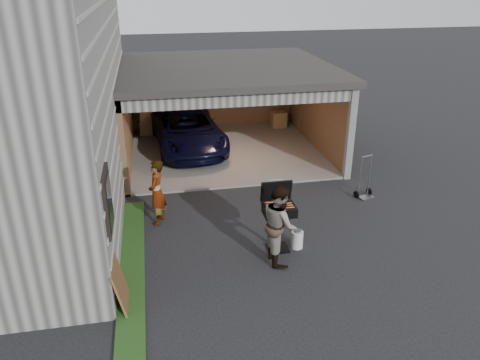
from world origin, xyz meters
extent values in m
plane|color=black|center=(0.00, 0.00, 0.00)|extent=(80.00, 80.00, 0.00)
cube|color=#193814|center=(-2.25, -1.00, 0.03)|extent=(0.50, 8.00, 0.06)
cube|color=#605E59|center=(0.75, 6.50, 0.03)|extent=(6.50, 6.00, 0.06)
cube|color=brown|center=(0.75, 9.43, 1.35)|extent=(6.50, 0.15, 2.70)
cube|color=brown|center=(3.92, 6.50, 1.35)|extent=(0.15, 6.00, 2.70)
cube|color=brown|center=(-2.42, 6.50, 1.35)|extent=(0.15, 6.00, 2.70)
cube|color=#2D2B28|center=(0.75, 6.50, 2.80)|extent=(6.80, 6.30, 0.20)
cube|color=#474744|center=(0.75, 3.58, 2.52)|extent=(6.50, 0.16, 0.36)
cube|color=beige|center=(0.75, 4.80, 2.62)|extent=(6.00, 2.40, 0.06)
cube|color=#474744|center=(3.90, 3.55, 1.35)|extent=(0.20, 0.18, 2.70)
cube|color=brown|center=(-1.80, 8.70, 0.31)|extent=(0.60, 0.50, 0.50)
cube|color=brown|center=(-1.80, 8.70, 0.79)|extent=(0.50, 0.45, 0.45)
cube|color=brown|center=(3.20, 8.60, 0.36)|extent=(0.55, 0.50, 0.60)
cube|color=#53301C|center=(3.38, 9.20, 1.20)|extent=(0.24, 0.43, 2.20)
imported|color=black|center=(-0.46, 6.90, 0.64)|extent=(2.47, 4.77, 1.28)
imported|color=#A1BACA|center=(-1.64, 1.92, 0.81)|extent=(0.54, 0.68, 1.62)
imported|color=#46261B|center=(0.80, -0.20, 0.86)|extent=(0.67, 0.85, 1.73)
cube|color=black|center=(0.90, 0.20, 0.03)|extent=(0.44, 0.44, 0.05)
cylinder|color=black|center=(0.90, 0.20, 0.47)|extent=(0.07, 0.07, 0.87)
cube|color=black|center=(0.90, 0.20, 0.96)|extent=(0.68, 0.48, 0.21)
cube|color=#59595B|center=(0.90, 0.20, 1.05)|extent=(0.62, 0.41, 0.02)
cube|color=black|center=(0.90, 0.50, 1.28)|extent=(0.68, 0.12, 0.48)
cylinder|color=white|center=(1.33, 0.18, 0.20)|extent=(0.32, 0.32, 0.40)
cube|color=#53301C|center=(-2.40, -1.13, 0.46)|extent=(0.23, 0.83, 0.92)
cube|color=slate|center=(3.90, 2.19, 0.02)|extent=(0.44, 0.35, 0.04)
cylinder|color=black|center=(3.65, 2.26, 0.10)|extent=(0.10, 0.21, 0.20)
cylinder|color=black|center=(4.07, 2.38, 0.10)|extent=(0.10, 0.21, 0.20)
cylinder|color=slate|center=(3.70, 2.27, 0.61)|extent=(0.03, 0.03, 1.17)
cylinder|color=slate|center=(4.02, 2.37, 0.61)|extent=(0.03, 0.03, 1.17)
cylinder|color=slate|center=(3.86, 2.32, 1.17)|extent=(0.33, 0.13, 0.03)
camera|label=1|loc=(-1.60, -8.29, 5.62)|focal=35.00mm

